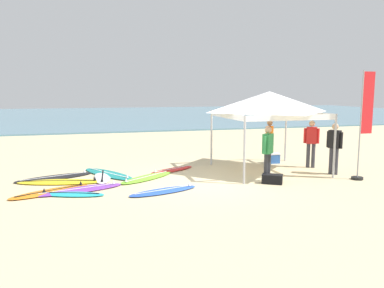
{
  "coord_description": "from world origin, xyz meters",
  "views": [
    {
      "loc": [
        -3.62,
        -11.08,
        2.78
      ],
      "look_at": [
        -0.26,
        1.07,
        1.0
      ],
      "focal_mm": 35.57,
      "sensor_mm": 36.0,
      "label": 1
    }
  ],
  "objects": [
    {
      "name": "surfboard_red",
      "position": [
        -0.83,
        1.63,
        0.04
      ],
      "size": [
        1.86,
        1.34,
        0.19
      ],
      "color": "red",
      "rests_on": "ground"
    },
    {
      "name": "surfboard_white",
      "position": [
        -3.21,
        1.2,
        0.04
      ],
      "size": [
        0.65,
        1.99,
        0.19
      ],
      "color": "white",
      "rests_on": "ground"
    },
    {
      "name": "sea",
      "position": [
        0.0,
        32.18,
        0.05
      ],
      "size": [
        80.0,
        36.0,
        0.1
      ],
      "primitive_type": "cube",
      "color": "#568499",
      "rests_on": "ground"
    },
    {
      "name": "surfboard_teal",
      "position": [
        -3.0,
        1.57,
        0.04
      ],
      "size": [
        1.89,
        2.52,
        0.19
      ],
      "color": "#19847F",
      "rests_on": "ground"
    },
    {
      "name": "person_red",
      "position": [
        4.16,
        0.86,
        0.99
      ],
      "size": [
        0.49,
        0.37,
        1.71
      ],
      "color": "#383842",
      "rests_on": "ground"
    },
    {
      "name": "cooler_box",
      "position": [
        3.23,
        2.0,
        0.2
      ],
      "size": [
        0.5,
        0.36,
        0.39
      ],
      "color": "#2D60B7",
      "rests_on": "ground"
    },
    {
      "name": "surfboard_black",
      "position": [
        -4.69,
        1.51,
        0.04
      ],
      "size": [
        2.49,
        1.44,
        0.19
      ],
      "color": "black",
      "rests_on": "ground"
    },
    {
      "name": "canopy_tent",
      "position": [
        2.38,
        0.75,
        2.39
      ],
      "size": [
        3.21,
        3.21,
        2.75
      ],
      "color": "#B7B7BC",
      "rests_on": "ground"
    },
    {
      "name": "person_black",
      "position": [
        4.26,
        -0.33,
        0.99
      ],
      "size": [
        0.36,
        0.5,
        1.71
      ],
      "color": "#383842",
      "rests_on": "ground"
    },
    {
      "name": "gear_bag_near_tent",
      "position": [
        1.69,
        -0.96,
        0.14
      ],
      "size": [
        0.68,
        0.59,
        0.28
      ],
      "primitive_type": "cube",
      "rotation": [
        0.0,
        0.0,
        2.58
      ],
      "color": "black",
      "rests_on": "ground"
    },
    {
      "name": "surfboard_orange",
      "position": [
        -4.66,
        -0.3,
        0.04
      ],
      "size": [
        2.24,
        1.59,
        0.19
      ],
      "color": "orange",
      "rests_on": "ground"
    },
    {
      "name": "surfboard_blue",
      "position": [
        -1.65,
        -1.05,
        0.04
      ],
      "size": [
        2.12,
        1.15,
        0.19
      ],
      "color": "blue",
      "rests_on": "ground"
    },
    {
      "name": "surfboard_lime",
      "position": [
        -1.85,
        0.69,
        0.04
      ],
      "size": [
        2.11,
        1.81,
        0.19
      ],
      "color": "#7AD12D",
      "rests_on": "ground"
    },
    {
      "name": "surfboard_yellow",
      "position": [
        -4.48,
        0.82,
        0.04
      ],
      "size": [
        2.67,
        1.24,
        0.19
      ],
      "color": "yellow",
      "rests_on": "ground"
    },
    {
      "name": "person_green",
      "position": [
        1.64,
        -0.7,
        0.99
      ],
      "size": [
        0.44,
        0.4,
        1.71
      ],
      "color": "#2D2D33",
      "rests_on": "ground"
    },
    {
      "name": "banner_flag",
      "position": [
        4.63,
        -1.2,
        1.57
      ],
      "size": [
        0.6,
        0.36,
        3.4
      ],
      "color": "#99999E",
      "rests_on": "ground"
    },
    {
      "name": "ground_plane",
      "position": [
        0.0,
        0.0,
        0.0
      ],
      "size": [
        80.0,
        80.0,
        0.0
      ],
      "primitive_type": "plane",
      "color": "beige"
    },
    {
      "name": "surfboard_cyan",
      "position": [
        -4.11,
        -0.71,
        0.04
      ],
      "size": [
        1.87,
        1.08,
        0.19
      ],
      "color": "#23B2CC",
      "rests_on": "ground"
    },
    {
      "name": "surfboard_purple",
      "position": [
        -3.91,
        -0.29,
        0.04
      ],
      "size": [
        2.58,
        1.36,
        0.19
      ],
      "color": "purple",
      "rests_on": "ground"
    },
    {
      "name": "person_orange",
      "position": [
        2.84,
        1.54,
        0.99
      ],
      "size": [
        0.39,
        0.45,
        1.71
      ],
      "color": "#383842",
      "rests_on": "ground"
    }
  ]
}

